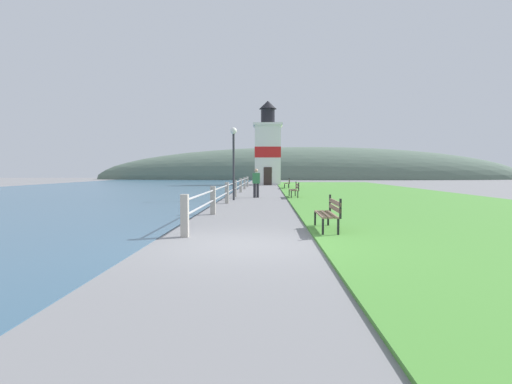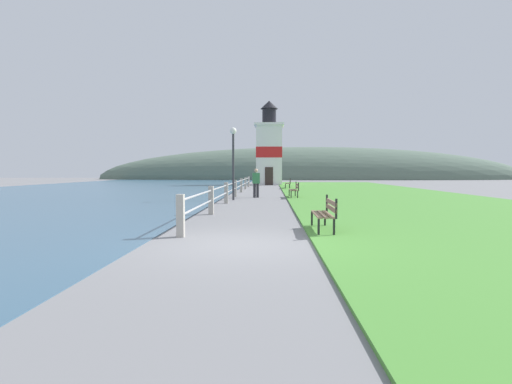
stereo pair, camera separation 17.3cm
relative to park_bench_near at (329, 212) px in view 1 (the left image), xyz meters
The scene contains 11 objects.
ground_plane 2.92m from the park_bench_near, 137.94° to the right, with size 160.00×160.00×0.00m, color slate.
grass_verge 17.15m from the park_bench_near, 71.37° to the left, with size 12.00×54.50×0.06m.
water_strip 22.97m from the park_bench_near, 134.98° to the left, with size 24.00×87.20×0.01m.
seawall_railing 14.49m from the park_bench_near, 104.54° to the left, with size 0.18×30.06×1.04m.
park_bench_near is the anchor object (origin of this frame).
park_bench_midway 13.11m from the park_bench_near, 90.08° to the left, with size 0.50×1.84×0.94m.
park_bench_far 25.06m from the park_bench_near, 89.68° to the left, with size 0.52×1.84×0.94m.
lighthouse 35.37m from the park_bench_near, 92.66° to the left, with size 3.30×3.30×9.52m.
person_strolling 13.54m from the park_bench_near, 99.86° to the left, with size 0.46×0.30×1.73m.
lamp_post 11.97m from the park_bench_near, 107.24° to the left, with size 0.36×0.36×3.96m.
distant_hillside 64.68m from the park_bench_near, 84.79° to the left, with size 80.00×16.00×12.00m.
Camera 1 is at (0.51, -8.58, 1.62)m, focal length 28.00 mm.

